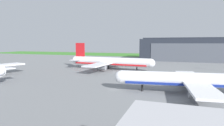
{
  "coord_description": "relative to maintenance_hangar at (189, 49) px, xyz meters",
  "views": [
    {
      "loc": [
        16.43,
        -51.96,
        13.51
      ],
      "look_at": [
        -9.22,
        21.39,
        5.3
      ],
      "focal_mm": 30.84,
      "sensor_mm": 36.0,
      "label": 1
    }
  ],
  "objects": [
    {
      "name": "ground_plane",
      "position": [
        -23.92,
        -109.02,
        -8.31
      ],
      "size": [
        440.0,
        440.0,
        0.0
      ],
      "primitive_type": "plane",
      "color": "slate"
    },
    {
      "name": "grass_field_strip",
      "position": [
        -23.92,
        49.74,
        -8.27
      ],
      "size": [
        440.0,
        56.0,
        0.08
      ],
      "primitive_type": "cube",
      "color": "#3E852E",
      "rests_on": "ground_plane"
    },
    {
      "name": "maintenance_hangar",
      "position": [
        0.0,
        0.0,
        0.0
      ],
      "size": [
        71.39,
        36.81,
        17.54
      ],
      "color": "#232833",
      "rests_on": "ground_plane"
    },
    {
      "name": "airliner_near_left",
      "position": [
        -4.24,
        -106.8,
        -4.68
      ],
      "size": [
        40.61,
        35.05,
        12.23
      ],
      "color": "white",
      "rests_on": "ground_plane"
    },
    {
      "name": "airliner_far_right",
      "position": [
        -40.35,
        -70.23,
        -4.4
      ],
      "size": [
        45.1,
        40.5,
        13.4
      ],
      "color": "silver",
      "rests_on": "ground_plane"
    }
  ]
}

